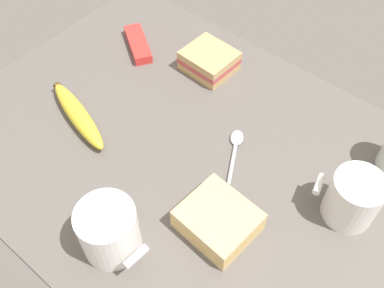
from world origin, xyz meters
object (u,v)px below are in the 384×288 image
object	(u,v)px
banana	(78,115)
spoon	(235,148)
coffee_mug_milky	(353,198)
sandwich_side	(218,220)
snack_bar	(138,44)
sandwich_main	(209,61)
coffee_mug_black	(109,230)

from	to	relation	value
banana	spoon	distance (cm)	30.14
coffee_mug_milky	banana	size ratio (longest dim) A/B	0.54
sandwich_side	snack_bar	xyz separation A→B (cm)	(-40.11, 23.53, -1.20)
coffee_mug_milky	snack_bar	xyz separation A→B (cm)	(-54.70, 8.11, -3.64)
sandwich_main	snack_bar	bearing A→B (deg)	-164.09
coffee_mug_black	sandwich_side	bearing A→B (deg)	50.13
banana	spoon	bearing A→B (deg)	26.67
sandwich_side	spoon	size ratio (longest dim) A/B	1.03
coffee_mug_milky	snack_bar	size ratio (longest dim) A/B	0.91
coffee_mug_black	spoon	bearing A→B (deg)	82.55
coffee_mug_black	banana	distance (cm)	27.27
sandwich_main	coffee_mug_milky	bearing A→B (deg)	-18.27
sandwich_main	banana	world-z (taller)	sandwich_main
banana	sandwich_side	bearing A→B (deg)	-1.62
coffee_mug_milky	spoon	bearing A→B (deg)	-177.49
banana	snack_bar	bearing A→B (deg)	105.11
banana	snack_bar	xyz separation A→B (cm)	(-6.10, 22.57, -0.74)
coffee_mug_black	spoon	xyz separation A→B (cm)	(3.56, 27.26, -4.49)
coffee_mug_black	coffee_mug_milky	world-z (taller)	coffee_mug_black
coffee_mug_black	snack_bar	distance (cm)	46.91
sandwich_main	sandwich_side	bearing A→B (deg)	-49.64
coffee_mug_black	sandwich_main	bearing A→B (deg)	107.94
spoon	snack_bar	distance (cm)	34.23
sandwich_side	banana	world-z (taller)	sandwich_side
sandwich_side	coffee_mug_milky	bearing A→B (deg)	46.59
coffee_mug_milky	spoon	xyz separation A→B (cm)	(-21.70, -0.95, -4.26)
banana	spoon	world-z (taller)	banana
coffee_mug_black	snack_bar	world-z (taller)	coffee_mug_black
coffee_mug_black	coffee_mug_milky	xyz separation A→B (cm)	(25.27, 28.21, -0.23)
coffee_mug_milky	spoon	world-z (taller)	coffee_mug_milky
sandwich_main	sandwich_side	xyz separation A→B (cm)	(23.92, -28.15, 0.00)
sandwich_main	sandwich_side	size ratio (longest dim) A/B	0.87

